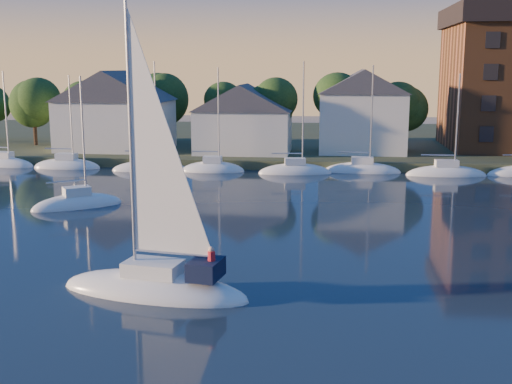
# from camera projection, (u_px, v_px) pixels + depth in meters

# --- Properties ---
(shoreline_land) EXTENTS (160.00, 50.00, 2.00)m
(shoreline_land) POSITION_uv_depth(u_px,v_px,m) (300.00, 144.00, 93.87)
(shoreline_land) COLOR #394227
(shoreline_land) RESTS_ON ground
(wooden_dock) EXTENTS (120.00, 3.00, 1.00)m
(wooden_dock) POSITION_uv_depth(u_px,v_px,m) (291.00, 168.00, 71.44)
(wooden_dock) COLOR brown
(wooden_dock) RESTS_ON ground
(clubhouse_west) EXTENTS (13.65, 9.45, 9.64)m
(clubhouse_west) POSITION_uv_depth(u_px,v_px,m) (115.00, 109.00, 78.58)
(clubhouse_west) COLOR white
(clubhouse_west) RESTS_ON shoreline_land
(clubhouse_centre) EXTENTS (11.55, 8.40, 8.08)m
(clubhouse_centre) POSITION_uv_depth(u_px,v_px,m) (244.00, 118.00, 76.00)
(clubhouse_centre) COLOR white
(clubhouse_centre) RESTS_ON shoreline_land
(clubhouse_east) EXTENTS (10.50, 8.40, 9.80)m
(clubhouse_east) POSITION_uv_depth(u_px,v_px,m) (362.00, 110.00, 76.24)
(clubhouse_east) COLOR white
(clubhouse_east) RESTS_ON shoreline_land
(tree_line) EXTENTS (93.40, 5.40, 8.90)m
(tree_line) POSITION_uv_depth(u_px,v_px,m) (313.00, 98.00, 80.58)
(tree_line) COLOR #352518
(tree_line) RESTS_ON shoreline_land
(moored_fleet) EXTENTS (95.50, 2.40, 12.05)m
(moored_fleet) POSITION_uv_depth(u_px,v_px,m) (327.00, 172.00, 68.05)
(moored_fleet) COLOR white
(moored_fleet) RESTS_ON ground
(hero_sailboat) EXTENTS (10.27, 4.88, 15.19)m
(hero_sailboat) POSITION_uv_depth(u_px,v_px,m) (157.00, 281.00, 31.59)
(hero_sailboat) COLOR white
(hero_sailboat) RESTS_ON ground
(drifting_sailboat_left) EXTENTS (7.32, 6.23, 11.44)m
(drifting_sailboat_left) POSITION_uv_depth(u_px,v_px,m) (78.00, 206.00, 51.37)
(drifting_sailboat_left) COLOR white
(drifting_sailboat_left) RESTS_ON ground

